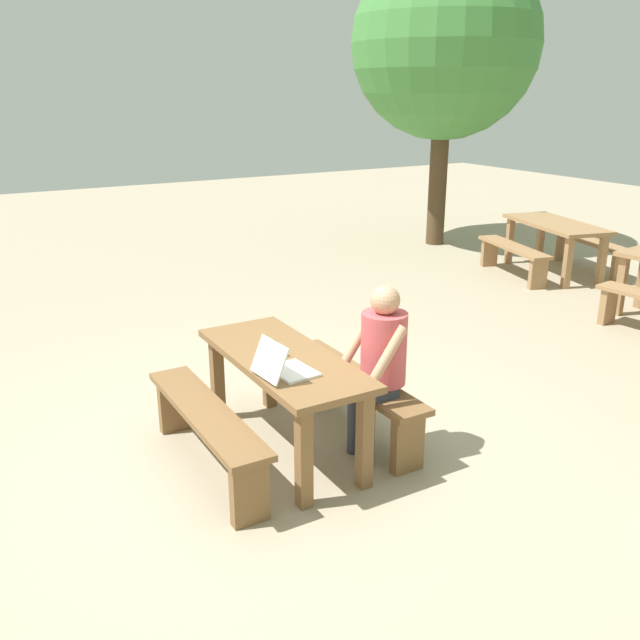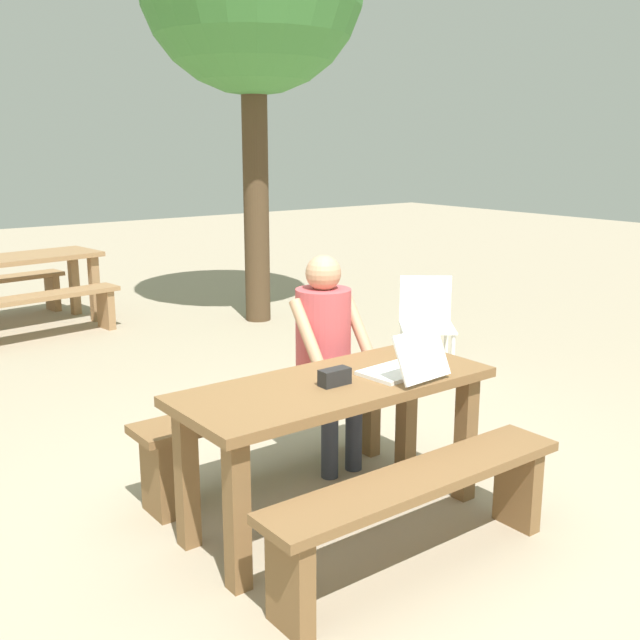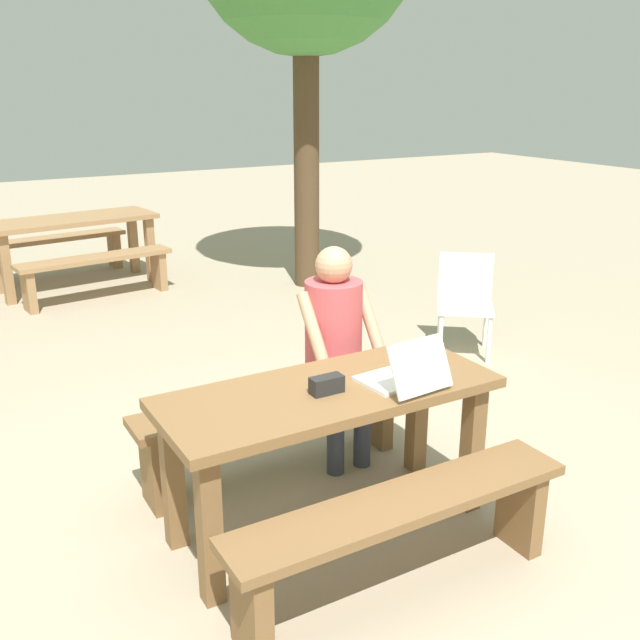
% 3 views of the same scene
% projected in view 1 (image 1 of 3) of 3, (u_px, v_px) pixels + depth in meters
% --- Properties ---
extents(ground_plane, '(30.00, 30.00, 0.00)m').
position_uv_depth(ground_plane, '(285.00, 449.00, 5.09)').
color(ground_plane, tan).
extents(picnic_table_front, '(1.63, 0.66, 0.75)m').
position_uv_depth(picnic_table_front, '(283.00, 373.00, 4.89)').
color(picnic_table_front, brown).
rests_on(picnic_table_front, ground).
extents(bench_near, '(1.60, 0.30, 0.48)m').
position_uv_depth(bench_near, '(206.00, 426.00, 4.69)').
color(bench_near, brown).
rests_on(bench_near, ground).
extents(bench_far, '(1.60, 0.30, 0.48)m').
position_uv_depth(bench_far, '(353.00, 389.00, 5.26)').
color(bench_far, brown).
rests_on(bench_far, ground).
extents(laptop, '(0.36, 0.38, 0.25)m').
position_uv_depth(laptop, '(283.00, 367.00, 4.49)').
color(laptop, white).
rests_on(laptop, picnic_table_front).
extents(small_pouch, '(0.16, 0.07, 0.08)m').
position_uv_depth(small_pouch, '(275.00, 349.00, 4.85)').
color(small_pouch, black).
rests_on(small_pouch, picnic_table_front).
extents(person_seated, '(0.44, 0.42, 1.27)m').
position_uv_depth(person_seated, '(379.00, 357.00, 4.80)').
color(person_seated, '#333847').
rests_on(person_seated, ground).
extents(picnic_table_rear, '(1.79, 1.12, 0.75)m').
position_uv_depth(picnic_table_rear, '(555.00, 231.00, 9.70)').
color(picnic_table_rear, '#9E754C').
rests_on(picnic_table_rear, ground).
extents(bench_rear_south, '(1.52, 0.66, 0.45)m').
position_uv_depth(bench_rear_south, '(513.00, 254.00, 9.62)').
color(bench_rear_south, '#9E754C').
rests_on(bench_rear_south, ground).
extents(bench_rear_north, '(1.52, 0.66, 0.45)m').
position_uv_depth(bench_rear_north, '(591.00, 248.00, 9.96)').
color(bench_rear_north, '#9E754C').
rests_on(bench_rear_north, ground).
extents(tree_right, '(2.99, 2.99, 4.72)m').
position_uv_depth(tree_right, '(445.00, 44.00, 10.77)').
color(tree_right, '#4C3823').
rests_on(tree_right, ground).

